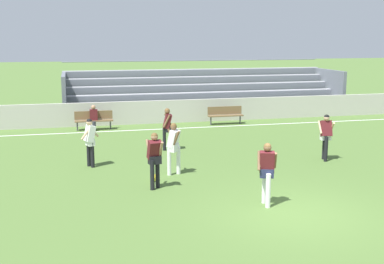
{
  "coord_description": "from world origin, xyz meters",
  "views": [
    {
      "loc": [
        -5.31,
        -10.99,
        4.43
      ],
      "look_at": [
        -1.29,
        5.62,
        1.11
      ],
      "focal_mm": 46.34,
      "sensor_mm": 36.0,
      "label": 1
    }
  ],
  "objects_px": {
    "bleacher_stand": "(205,91)",
    "soccer_ball": "(155,178)",
    "bench_near_wall_gap": "(94,119)",
    "player_white_challenging": "(174,144)",
    "player_dark_on_ball": "(167,125)",
    "player_dark_trailing_run": "(326,133)",
    "player_dark_pressing_high": "(267,168)",
    "bench_centre_sideline": "(225,114)",
    "spectator_seated": "(94,116)",
    "player_white_deep_cover": "(90,138)",
    "player_dark_overlapping": "(155,156)"
  },
  "relations": [
    {
      "from": "player_dark_trailing_run",
      "to": "player_dark_pressing_high",
      "type": "relative_size",
      "value": 0.99
    },
    {
      "from": "player_dark_trailing_run",
      "to": "soccer_ball",
      "type": "height_order",
      "value": "player_dark_trailing_run"
    },
    {
      "from": "spectator_seated",
      "to": "player_dark_on_ball",
      "type": "relative_size",
      "value": 0.72
    },
    {
      "from": "player_dark_overlapping",
      "to": "bench_centre_sideline",
      "type": "bearing_deg",
      "value": 62.07
    },
    {
      "from": "soccer_ball",
      "to": "player_dark_pressing_high",
      "type": "bearing_deg",
      "value": -48.76
    },
    {
      "from": "bleacher_stand",
      "to": "soccer_ball",
      "type": "distance_m",
      "value": 14.36
    },
    {
      "from": "player_dark_trailing_run",
      "to": "player_dark_overlapping",
      "type": "bearing_deg",
      "value": -163.66
    },
    {
      "from": "bleacher_stand",
      "to": "bench_near_wall_gap",
      "type": "distance_m",
      "value": 7.83
    },
    {
      "from": "bleacher_stand",
      "to": "player_dark_trailing_run",
      "type": "height_order",
      "value": "bleacher_stand"
    },
    {
      "from": "spectator_seated",
      "to": "soccer_ball",
      "type": "relative_size",
      "value": 5.5
    },
    {
      "from": "bleacher_stand",
      "to": "soccer_ball",
      "type": "bearing_deg",
      "value": -111.23
    },
    {
      "from": "bench_near_wall_gap",
      "to": "soccer_ball",
      "type": "distance_m",
      "value": 9.32
    },
    {
      "from": "soccer_ball",
      "to": "player_dark_on_ball",
      "type": "bearing_deg",
      "value": 73.63
    },
    {
      "from": "player_dark_overlapping",
      "to": "player_dark_pressing_high",
      "type": "relative_size",
      "value": 0.99
    },
    {
      "from": "player_dark_overlapping",
      "to": "player_dark_on_ball",
      "type": "height_order",
      "value": "player_dark_on_ball"
    },
    {
      "from": "player_white_deep_cover",
      "to": "soccer_ball",
      "type": "xyz_separation_m",
      "value": [
        1.85,
        -2.25,
        -0.89
      ]
    },
    {
      "from": "player_white_deep_cover",
      "to": "player_dark_pressing_high",
      "type": "xyz_separation_m",
      "value": [
        4.37,
        -5.13,
        0.01
      ]
    },
    {
      "from": "player_dark_pressing_high",
      "to": "player_dark_on_ball",
      "type": "bearing_deg",
      "value": 100.99
    },
    {
      "from": "bench_near_wall_gap",
      "to": "spectator_seated",
      "type": "distance_m",
      "value": 0.19
    },
    {
      "from": "player_white_deep_cover",
      "to": "player_dark_trailing_run",
      "type": "height_order",
      "value": "player_dark_trailing_run"
    },
    {
      "from": "player_dark_overlapping",
      "to": "player_white_deep_cover",
      "type": "relative_size",
      "value": 1.0
    },
    {
      "from": "spectator_seated",
      "to": "soccer_ball",
      "type": "xyz_separation_m",
      "value": [
        1.43,
        -9.08,
        -0.59
      ]
    },
    {
      "from": "bench_near_wall_gap",
      "to": "player_dark_pressing_high",
      "type": "bearing_deg",
      "value": -71.89
    },
    {
      "from": "bench_near_wall_gap",
      "to": "player_white_challenging",
      "type": "xyz_separation_m",
      "value": [
        2.16,
        -8.59,
        0.47
      ]
    },
    {
      "from": "bench_near_wall_gap",
      "to": "soccer_ball",
      "type": "bearing_deg",
      "value": -81.18
    },
    {
      "from": "bench_centre_sideline",
      "to": "soccer_ball",
      "type": "height_order",
      "value": "bench_centre_sideline"
    },
    {
      "from": "bench_centre_sideline",
      "to": "player_white_challenging",
      "type": "relative_size",
      "value": 1.06
    },
    {
      "from": "spectator_seated",
      "to": "player_dark_pressing_high",
      "type": "distance_m",
      "value": 12.6
    },
    {
      "from": "soccer_ball",
      "to": "player_dark_trailing_run",
      "type": "bearing_deg",
      "value": 10.37
    },
    {
      "from": "player_dark_overlapping",
      "to": "bleacher_stand",
      "type": "bearing_deg",
      "value": 69.41
    },
    {
      "from": "bench_near_wall_gap",
      "to": "player_dark_overlapping",
      "type": "relative_size",
      "value": 1.07
    },
    {
      "from": "player_white_challenging",
      "to": "soccer_ball",
      "type": "xyz_separation_m",
      "value": [
        -0.74,
        -0.61,
        -0.91
      ]
    },
    {
      "from": "bleacher_stand",
      "to": "bench_near_wall_gap",
      "type": "bearing_deg",
      "value": -147.95
    },
    {
      "from": "bench_near_wall_gap",
      "to": "player_white_challenging",
      "type": "distance_m",
      "value": 8.87
    },
    {
      "from": "bench_centre_sideline",
      "to": "player_dark_trailing_run",
      "type": "distance_m",
      "value": 8.14
    },
    {
      "from": "bench_near_wall_gap",
      "to": "player_white_challenging",
      "type": "height_order",
      "value": "player_white_challenging"
    },
    {
      "from": "bench_centre_sideline",
      "to": "spectator_seated",
      "type": "xyz_separation_m",
      "value": [
        -6.59,
        -0.12,
        0.16
      ]
    },
    {
      "from": "spectator_seated",
      "to": "player_dark_overlapping",
      "type": "bearing_deg",
      "value": -82.34
    },
    {
      "from": "player_dark_trailing_run",
      "to": "soccer_ball",
      "type": "relative_size",
      "value": 7.64
    },
    {
      "from": "player_white_challenging",
      "to": "spectator_seated",
      "type": "bearing_deg",
      "value": 104.32
    },
    {
      "from": "player_dark_overlapping",
      "to": "player_dark_trailing_run",
      "type": "bearing_deg",
      "value": 16.34
    },
    {
      "from": "bench_centre_sideline",
      "to": "player_dark_trailing_run",
      "type": "xyz_separation_m",
      "value": [
        1.26,
        -8.02,
        0.46
      ]
    },
    {
      "from": "player_dark_pressing_high",
      "to": "spectator_seated",
      "type": "bearing_deg",
      "value": 108.28
    },
    {
      "from": "player_dark_trailing_run",
      "to": "bleacher_stand",
      "type": "bearing_deg",
      "value": 95.86
    },
    {
      "from": "player_dark_overlapping",
      "to": "player_dark_trailing_run",
      "type": "xyz_separation_m",
      "value": [
        6.54,
        1.92,
        0.0
      ]
    },
    {
      "from": "player_dark_pressing_high",
      "to": "soccer_ball",
      "type": "height_order",
      "value": "player_dark_pressing_high"
    },
    {
      "from": "bench_centre_sideline",
      "to": "player_white_deep_cover",
      "type": "distance_m",
      "value": 9.89
    },
    {
      "from": "player_dark_on_ball",
      "to": "player_dark_pressing_high",
      "type": "bearing_deg",
      "value": -79.01
    },
    {
      "from": "player_white_challenging",
      "to": "player_dark_on_ball",
      "type": "height_order",
      "value": "player_white_challenging"
    },
    {
      "from": "player_white_deep_cover",
      "to": "soccer_ball",
      "type": "distance_m",
      "value": 3.04
    }
  ]
}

